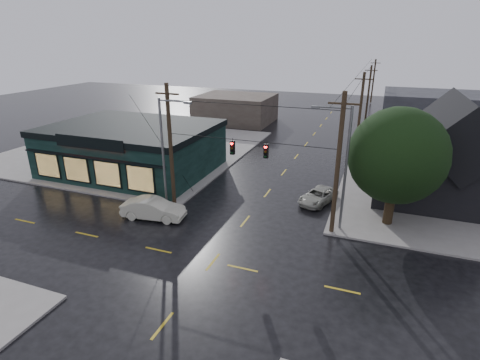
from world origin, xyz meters
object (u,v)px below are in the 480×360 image
at_px(utility_pole_ne, 331,233).
at_px(suv_silver, 318,196).
at_px(utility_pole_nw, 175,206).
at_px(sedan_cream, 153,209).
at_px(corner_tree, 397,156).

relative_size(utility_pole_ne, suv_silver, 2.36).
bearing_deg(utility_pole_nw, sedan_cream, -98.74).
xyz_separation_m(utility_pole_nw, sedan_cream, (-0.39, -2.53, 0.82)).
height_order(utility_pole_ne, suv_silver, utility_pole_ne).
bearing_deg(utility_pole_ne, suv_silver, 110.07).
bearing_deg(suv_silver, sedan_cream, -128.33).
distance_m(sedan_cream, suv_silver, 13.80).
distance_m(utility_pole_ne, suv_silver, 5.39).
bearing_deg(utility_pole_ne, sedan_cream, -169.31).
relative_size(sedan_cream, suv_silver, 1.15).
bearing_deg(suv_silver, corner_tree, -3.07).
bearing_deg(suv_silver, utility_pole_ne, -51.45).
bearing_deg(utility_pole_nw, suv_silver, 24.26).
bearing_deg(sedan_cream, utility_pole_nw, -16.59).
bearing_deg(sedan_cream, utility_pole_ne, -87.16).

